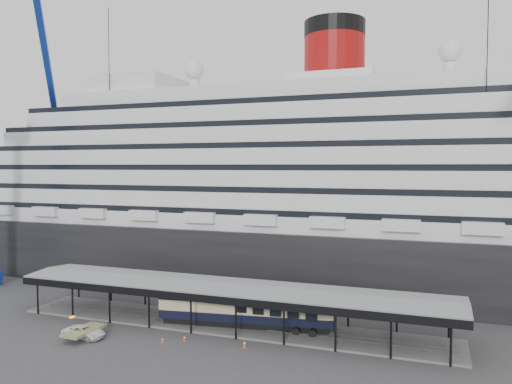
# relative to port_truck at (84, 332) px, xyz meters

# --- Properties ---
(ground) EXTENTS (200.00, 200.00, 0.00)m
(ground) POSITION_rel_port_truck_xyz_m (13.81, 4.81, -0.71)
(ground) COLOR #3B3B3D
(ground) RESTS_ON ground
(cruise_ship) EXTENTS (130.00, 30.00, 43.90)m
(cruise_ship) POSITION_rel_port_truck_xyz_m (13.86, 36.81, 17.64)
(cruise_ship) COLOR black
(cruise_ship) RESTS_ON ground
(platform_canopy) EXTENTS (56.00, 9.18, 5.30)m
(platform_canopy) POSITION_rel_port_truck_xyz_m (13.81, 9.81, 1.66)
(platform_canopy) COLOR slate
(platform_canopy) RESTS_ON ground
(port_truck) EXTENTS (5.15, 2.49, 1.41)m
(port_truck) POSITION_rel_port_truck_xyz_m (0.00, 0.00, 0.00)
(port_truck) COLOR white
(port_truck) RESTS_ON ground
(pullman_carriage) EXTENTS (21.81, 5.71, 21.24)m
(pullman_carriage) POSITION_rel_port_truck_xyz_m (16.30, 9.81, 1.88)
(pullman_carriage) COLOR black
(pullman_carriage) RESTS_ON ground
(traffic_cone_left) EXTENTS (0.38, 0.38, 0.67)m
(traffic_cone_left) POSITION_rel_port_truck_xyz_m (9.42, 1.67, -0.37)
(traffic_cone_left) COLOR #F25A0D
(traffic_cone_left) RESTS_ON ground
(traffic_cone_mid) EXTENTS (0.40, 0.40, 0.72)m
(traffic_cone_mid) POSITION_rel_port_truck_xyz_m (11.49, 3.03, -0.35)
(traffic_cone_mid) COLOR #EE460D
(traffic_cone_mid) RESTS_ON ground
(traffic_cone_right) EXTENTS (0.48, 0.48, 0.81)m
(traffic_cone_right) POSITION_rel_port_truck_xyz_m (18.64, 3.54, -0.30)
(traffic_cone_right) COLOR #D6580B
(traffic_cone_right) RESTS_ON ground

